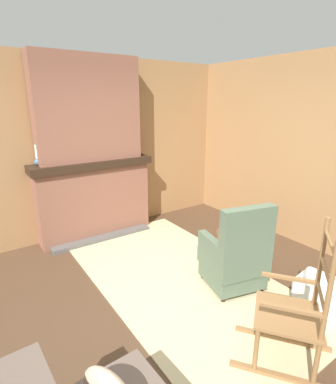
{
  "coord_description": "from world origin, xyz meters",
  "views": [
    {
      "loc": [
        2.05,
        -1.55,
        2.04
      ],
      "look_at": [
        -1.06,
        0.58,
        0.9
      ],
      "focal_mm": 28.0,
      "sensor_mm": 36.0,
      "label": 1
    }
  ],
  "objects_px": {
    "rocking_chair": "(293,318)",
    "laundry_basket": "(323,295)",
    "armchair": "(235,258)",
    "firewood_stack": "(237,236)",
    "oil_lamp_vase": "(38,158)",
    "storage_case": "(131,151)"
  },
  "relations": [
    {
      "from": "storage_case",
      "to": "armchair",
      "type": "bearing_deg",
      "value": 1.75
    },
    {
      "from": "oil_lamp_vase",
      "to": "armchair",
      "type": "bearing_deg",
      "value": 32.89
    },
    {
      "from": "oil_lamp_vase",
      "to": "storage_case",
      "type": "xyz_separation_m",
      "value": [
        0.0,
        1.41,
        -0.03
      ]
    },
    {
      "from": "rocking_chair",
      "to": "oil_lamp_vase",
      "type": "bearing_deg",
      "value": -17.9
    },
    {
      "from": "armchair",
      "to": "storage_case",
      "type": "height_order",
      "value": "storage_case"
    },
    {
      "from": "rocking_chair",
      "to": "storage_case",
      "type": "bearing_deg",
      "value": -42.01
    },
    {
      "from": "rocking_chair",
      "to": "storage_case",
      "type": "height_order",
      "value": "storage_case"
    },
    {
      "from": "firewood_stack",
      "to": "storage_case",
      "type": "distance_m",
      "value": 2.13
    },
    {
      "from": "laundry_basket",
      "to": "storage_case",
      "type": "relative_size",
      "value": 2.61
    },
    {
      "from": "storage_case",
      "to": "firewood_stack",
      "type": "bearing_deg",
      "value": 30.58
    },
    {
      "from": "armchair",
      "to": "laundry_basket",
      "type": "bearing_deg",
      "value": -132.97
    },
    {
      "from": "firewood_stack",
      "to": "oil_lamp_vase",
      "type": "relative_size",
      "value": 1.74
    },
    {
      "from": "firewood_stack",
      "to": "oil_lamp_vase",
      "type": "height_order",
      "value": "oil_lamp_vase"
    },
    {
      "from": "rocking_chair",
      "to": "oil_lamp_vase",
      "type": "relative_size",
      "value": 4.27
    },
    {
      "from": "rocking_chair",
      "to": "laundry_basket",
      "type": "xyz_separation_m",
      "value": [
        -0.21,
        0.88,
        -0.27
      ]
    },
    {
      "from": "rocking_chair",
      "to": "firewood_stack",
      "type": "xyz_separation_m",
      "value": [
        -1.71,
        1.22,
        -0.28
      ]
    },
    {
      "from": "storage_case",
      "to": "laundry_basket",
      "type": "bearing_deg",
      "value": 10.54
    },
    {
      "from": "rocking_chair",
      "to": "storage_case",
      "type": "relative_size",
      "value": 5.91
    },
    {
      "from": "rocking_chair",
      "to": "firewood_stack",
      "type": "bearing_deg",
      "value": -72.19
    },
    {
      "from": "oil_lamp_vase",
      "to": "storage_case",
      "type": "height_order",
      "value": "oil_lamp_vase"
    },
    {
      "from": "firewood_stack",
      "to": "oil_lamp_vase",
      "type": "xyz_separation_m",
      "value": [
        -1.54,
        -2.32,
        1.17
      ]
    },
    {
      "from": "armchair",
      "to": "rocking_chair",
      "type": "distance_m",
      "value": 1.04
    }
  ]
}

